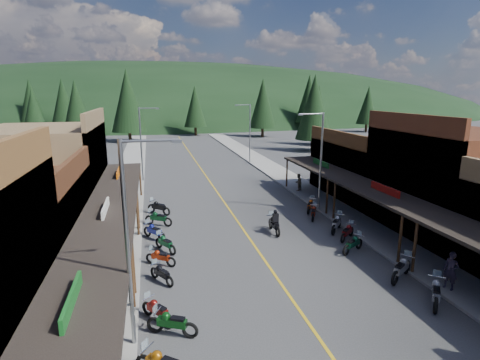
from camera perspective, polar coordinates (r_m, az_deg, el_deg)
ground at (r=22.22m, az=3.82°, el=-12.17°), size 220.00×220.00×0.00m
centerline at (r=40.74m, az=-4.54°, el=-0.34°), size 0.15×90.00×0.01m
sidewalk_west at (r=40.35m, az=-16.83°, el=-0.91°), size 3.40×94.00×0.15m
sidewalk_east at (r=42.89m, az=7.01°, el=0.38°), size 3.40×94.00×0.15m
shop_west_2 at (r=23.28m, az=-32.18°, el=-6.35°), size 10.90×9.00×6.20m
shop_west_3 at (r=31.97m, az=-27.17°, el=0.92°), size 10.90×10.20×8.20m
shop_east_2 at (r=29.41m, az=29.43°, el=-0.28°), size 10.90×9.00×8.20m
shop_east_3 at (r=37.00m, az=19.23°, el=1.58°), size 10.90×10.20×6.20m
streetlight_0 at (r=14.11m, az=-16.27°, el=-8.32°), size 2.16×0.18×8.00m
streetlight_1 at (r=41.46m, az=-14.67°, el=5.77°), size 2.16×0.18×8.00m
streetlight_2 at (r=30.53m, az=12.00°, el=3.39°), size 2.16×0.18×8.00m
streetlight_3 at (r=51.09m, az=1.36°, el=7.52°), size 2.16×0.18×8.00m
ridge_hill at (r=154.56m, az=-11.38°, el=9.41°), size 310.00×140.00×60.00m
pine_1 at (r=90.95m, az=-25.31°, el=10.52°), size 5.88×5.88×12.50m
pine_2 at (r=77.26m, az=-16.75°, el=11.52°), size 6.72×6.72×14.00m
pine_3 at (r=85.79m, az=-6.87°, el=11.07°), size 5.04×5.04×11.00m
pine_4 at (r=82.76m, az=3.49°, el=11.59°), size 5.88×5.88×12.50m
pine_5 at (r=99.58m, az=10.47°, el=12.10°), size 6.72×6.72×14.00m
pine_6 at (r=98.16m, az=18.89°, el=10.73°), size 5.04×5.04×11.00m
pine_7 at (r=98.64m, az=-29.24°, el=10.23°), size 5.88×5.88×12.50m
pine_8 at (r=61.35m, az=-28.84°, el=8.28°), size 4.48×4.48×10.00m
pine_9 at (r=70.92m, az=11.81°, el=10.39°), size 4.93×4.93×10.80m
pine_10 at (r=70.22m, az=-23.63°, el=9.88°), size 5.38×5.38×11.60m
pine_11 at (r=62.86m, az=11.23°, el=10.83°), size 5.82×5.82×12.40m
bike_west_5 at (r=16.14m, az=-10.32°, el=-20.52°), size 2.21×1.58×1.21m
bike_west_6 at (r=17.10m, az=-12.47°, el=-18.71°), size 1.71×1.95×1.12m
bike_west_7 at (r=20.05m, az=-11.86°, el=-13.70°), size 1.54×1.90×1.07m
bike_west_8 at (r=21.88m, az=-12.02°, el=-11.33°), size 1.89×1.56×1.07m
bike_west_9 at (r=23.56m, az=-11.31°, el=-9.34°), size 1.64×2.10×1.17m
bike_west_10 at (r=25.58m, az=-12.94°, el=-7.53°), size 1.84×2.12×1.21m
bike_west_11 at (r=28.04m, az=-12.34°, el=-5.61°), size 2.20×1.76×1.23m
bike_west_12 at (r=30.56m, az=-12.29°, el=-4.00°), size 2.11×2.06×1.26m
bike_east_5 at (r=19.94m, az=27.71°, el=-14.78°), size 2.07×2.27×1.32m
bike_east_6 at (r=21.57m, az=23.40°, el=-12.16°), size 2.38×1.94×1.34m
bike_east_7 at (r=24.03m, az=16.83°, el=-9.20°), size 2.12×1.59×1.17m
bike_east_8 at (r=25.89m, az=16.05°, el=-7.53°), size 1.98×1.80×1.15m
bike_east_9 at (r=27.11m, az=14.51°, el=-6.31°), size 2.09×2.21×1.31m
bike_east_10 at (r=29.36m, az=11.16°, el=-4.78°), size 1.57×2.09×1.15m
bike_east_11 at (r=31.05m, az=10.68°, el=-3.74°), size 1.75×2.09×1.18m
rider_on_bike at (r=26.11m, az=5.26°, el=-6.58°), size 0.82×2.31×1.75m
pedestrian_east_a at (r=21.23m, az=29.45°, el=-11.94°), size 0.71×0.82×1.91m
pedestrian_east_b at (r=36.86m, az=8.86°, el=-0.32°), size 0.95×0.86×1.70m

